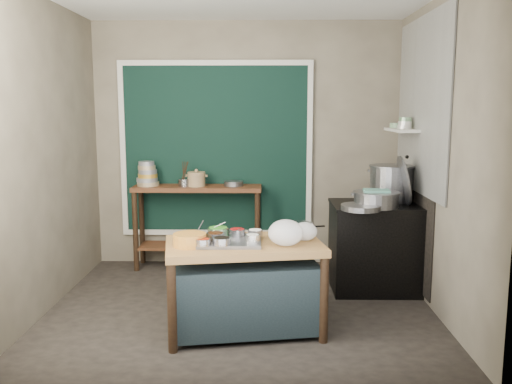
{
  "coord_description": "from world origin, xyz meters",
  "views": [
    {
      "loc": [
        0.22,
        -4.79,
        1.83
      ],
      "look_at": [
        0.13,
        0.25,
        1.04
      ],
      "focal_mm": 38.0,
      "sensor_mm": 36.0,
      "label": 1
    }
  ],
  "objects_px": {
    "prep_table": "(244,287)",
    "condiment_tray": "(223,241)",
    "yellow_basin": "(190,240)",
    "saucepan": "(299,229)",
    "ceramic_crock": "(196,180)",
    "stove_block": "(377,248)",
    "back_counter": "(198,227)",
    "steamer": "(376,199)",
    "utensil_cup": "(185,183)",
    "stock_pot": "(391,183)"
  },
  "relations": [
    {
      "from": "ceramic_crock",
      "to": "stock_pot",
      "type": "xyz_separation_m",
      "value": [
        2.07,
        -0.51,
        0.04
      ]
    },
    {
      "from": "prep_table",
      "to": "utensil_cup",
      "type": "height_order",
      "value": "utensil_cup"
    },
    {
      "from": "condiment_tray",
      "to": "steamer",
      "type": "relative_size",
      "value": 1.33
    },
    {
      "from": "stove_block",
      "to": "yellow_basin",
      "type": "xyz_separation_m",
      "value": [
        -1.72,
        -1.2,
        0.38
      ]
    },
    {
      "from": "stove_block",
      "to": "utensil_cup",
      "type": "xyz_separation_m",
      "value": [
        -2.04,
        0.69,
        0.57
      ]
    },
    {
      "from": "prep_table",
      "to": "back_counter",
      "type": "xyz_separation_m",
      "value": [
        -0.6,
        1.81,
        0.1
      ]
    },
    {
      "from": "condiment_tray",
      "to": "saucepan",
      "type": "xyz_separation_m",
      "value": [
        0.63,
        0.27,
        0.04
      ]
    },
    {
      "from": "stove_block",
      "to": "prep_table",
      "type": "bearing_deg",
      "value": -140.32
    },
    {
      "from": "condiment_tray",
      "to": "yellow_basin",
      "type": "height_order",
      "value": "yellow_basin"
    },
    {
      "from": "stove_block",
      "to": "condiment_tray",
      "type": "xyz_separation_m",
      "value": [
        -1.47,
        -1.1,
        0.34
      ]
    },
    {
      "from": "prep_table",
      "to": "ceramic_crock",
      "type": "xyz_separation_m",
      "value": [
        -0.61,
        1.78,
        0.65
      ]
    },
    {
      "from": "stove_block",
      "to": "utensil_cup",
      "type": "height_order",
      "value": "utensil_cup"
    },
    {
      "from": "yellow_basin",
      "to": "steamer",
      "type": "xyz_separation_m",
      "value": [
        1.66,
        1.03,
        0.15
      ]
    },
    {
      "from": "prep_table",
      "to": "ceramic_crock",
      "type": "distance_m",
      "value": 1.98
    },
    {
      "from": "back_counter",
      "to": "utensil_cup",
      "type": "bearing_deg",
      "value": -163.08
    },
    {
      "from": "back_counter",
      "to": "stock_pot",
      "type": "relative_size",
      "value": 3.1
    },
    {
      "from": "prep_table",
      "to": "steamer",
      "type": "relative_size",
      "value": 2.72
    },
    {
      "from": "back_counter",
      "to": "yellow_basin",
      "type": "bearing_deg",
      "value": -84.75
    },
    {
      "from": "utensil_cup",
      "to": "stock_pot",
      "type": "height_order",
      "value": "stock_pot"
    },
    {
      "from": "stove_block",
      "to": "yellow_basin",
      "type": "bearing_deg",
      "value": -145.07
    },
    {
      "from": "condiment_tray",
      "to": "ceramic_crock",
      "type": "bearing_deg",
      "value": 103.65
    },
    {
      "from": "prep_table",
      "to": "condiment_tray",
      "type": "height_order",
      "value": "condiment_tray"
    },
    {
      "from": "condiment_tray",
      "to": "utensil_cup",
      "type": "xyz_separation_m",
      "value": [
        -0.57,
        1.78,
        0.23
      ]
    },
    {
      "from": "utensil_cup",
      "to": "steamer",
      "type": "xyz_separation_m",
      "value": [
        1.98,
        -0.86,
        -0.04
      ]
    },
    {
      "from": "prep_table",
      "to": "stock_pot",
      "type": "distance_m",
      "value": 2.06
    },
    {
      "from": "saucepan",
      "to": "utensil_cup",
      "type": "relative_size",
      "value": 1.43
    },
    {
      "from": "steamer",
      "to": "condiment_tray",
      "type": "bearing_deg",
      "value": -146.83
    },
    {
      "from": "utensil_cup",
      "to": "stock_pot",
      "type": "relative_size",
      "value": 0.31
    },
    {
      "from": "stove_block",
      "to": "saucepan",
      "type": "relative_size",
      "value": 4.35
    },
    {
      "from": "prep_table",
      "to": "stock_pot",
      "type": "bearing_deg",
      "value": 31.33
    },
    {
      "from": "ceramic_crock",
      "to": "yellow_basin",
      "type": "bearing_deg",
      "value": -84.5
    },
    {
      "from": "back_counter",
      "to": "stove_block",
      "type": "distance_m",
      "value": 2.04
    },
    {
      "from": "prep_table",
      "to": "steamer",
      "type": "height_order",
      "value": "steamer"
    },
    {
      "from": "saucepan",
      "to": "stock_pot",
      "type": "distance_m",
      "value": 1.45
    },
    {
      "from": "back_counter",
      "to": "saucepan",
      "type": "height_order",
      "value": "back_counter"
    },
    {
      "from": "prep_table",
      "to": "yellow_basin",
      "type": "bearing_deg",
      "value": -173.15
    },
    {
      "from": "steamer",
      "to": "prep_table",
      "type": "bearing_deg",
      "value": -143.91
    },
    {
      "from": "prep_table",
      "to": "saucepan",
      "type": "relative_size",
      "value": 6.04
    },
    {
      "from": "ceramic_crock",
      "to": "back_counter",
      "type": "bearing_deg",
      "value": 80.88
    },
    {
      "from": "saucepan",
      "to": "ceramic_crock",
      "type": "bearing_deg",
      "value": 109.66
    },
    {
      "from": "yellow_basin",
      "to": "saucepan",
      "type": "distance_m",
      "value": 0.96
    },
    {
      "from": "yellow_basin",
      "to": "saucepan",
      "type": "xyz_separation_m",
      "value": [
        0.88,
        0.38,
        0.01
      ]
    },
    {
      "from": "prep_table",
      "to": "utensil_cup",
      "type": "relative_size",
      "value": 8.62
    },
    {
      "from": "condiment_tray",
      "to": "stock_pot",
      "type": "distance_m",
      "value": 2.1
    },
    {
      "from": "saucepan",
      "to": "ceramic_crock",
      "type": "relative_size",
      "value": 0.98
    },
    {
      "from": "yellow_basin",
      "to": "stock_pot",
      "type": "distance_m",
      "value": 2.36
    },
    {
      "from": "yellow_basin",
      "to": "utensil_cup",
      "type": "relative_size",
      "value": 1.8
    },
    {
      "from": "stove_block",
      "to": "stock_pot",
      "type": "bearing_deg",
      "value": 49.11
    },
    {
      "from": "utensil_cup",
      "to": "prep_table",
      "type": "bearing_deg",
      "value": -67.37
    },
    {
      "from": "yellow_basin",
      "to": "ceramic_crock",
      "type": "distance_m",
      "value": 1.92
    }
  ]
}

